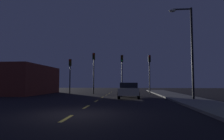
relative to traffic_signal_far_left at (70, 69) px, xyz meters
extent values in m
plane|color=black|center=(5.12, -9.13, -3.25)|extent=(80.00, 80.00, 0.00)
cube|color=gray|center=(12.62, -9.13, -3.18)|extent=(3.00, 40.00, 0.15)
cube|color=#EACC4C|center=(5.12, -17.33, -3.25)|extent=(0.16, 1.60, 0.01)
cube|color=#EACC4C|center=(5.12, -13.53, -3.25)|extent=(0.16, 1.60, 0.01)
cube|color=#EACC4C|center=(5.12, -9.73, -3.25)|extent=(0.16, 1.60, 0.01)
cube|color=#EACC4C|center=(5.12, -5.93, -3.25)|extent=(0.16, 1.60, 0.01)
cube|color=#EACC4C|center=(5.12, -2.13, -3.25)|extent=(0.16, 1.60, 0.01)
cube|color=#EACC4C|center=(5.12, 1.67, -3.25)|extent=(0.16, 1.60, 0.01)
cube|color=#EACC4C|center=(5.12, 5.47, -3.25)|extent=(0.16, 1.60, 0.01)
cylinder|color=black|center=(0.00, 0.02, -0.94)|extent=(0.14, 0.14, 4.62)
cube|color=#382D0C|center=(0.00, 0.02, 0.92)|extent=(0.32, 0.24, 0.90)
sphere|color=red|center=(0.00, -0.14, 1.22)|extent=(0.20, 0.20, 0.20)
sphere|color=#3F2D0C|center=(0.00, -0.14, 0.92)|extent=(0.20, 0.20, 0.20)
sphere|color=#0C3319|center=(0.00, -0.14, 0.62)|extent=(0.20, 0.20, 0.20)
cylinder|color=black|center=(3.18, 0.02, -0.55)|extent=(0.14, 0.14, 5.40)
cube|color=#382D0C|center=(3.18, 0.02, 1.70)|extent=(0.32, 0.24, 0.90)
sphere|color=red|center=(3.18, -0.14, 2.00)|extent=(0.20, 0.20, 0.20)
sphere|color=#3F2D0C|center=(3.18, -0.14, 1.70)|extent=(0.20, 0.20, 0.20)
sphere|color=#0C3319|center=(3.18, -0.14, 1.40)|extent=(0.20, 0.20, 0.20)
cylinder|color=#4C4C51|center=(6.92, 0.02, -0.71)|extent=(0.14, 0.14, 5.08)
cube|color=#382D0C|center=(6.92, 0.02, 1.38)|extent=(0.32, 0.24, 0.90)
sphere|color=#3F0C0C|center=(6.92, -0.14, 1.68)|extent=(0.20, 0.20, 0.20)
sphere|color=#3F2D0C|center=(6.92, -0.14, 1.38)|extent=(0.20, 0.20, 0.20)
sphere|color=#19D84C|center=(6.92, -0.14, 1.08)|extent=(0.20, 0.20, 0.20)
cylinder|color=#2D2D30|center=(10.48, 0.02, -0.73)|extent=(0.14, 0.14, 5.04)
cube|color=black|center=(10.48, 0.02, 1.34)|extent=(0.32, 0.24, 0.90)
sphere|color=red|center=(10.48, -0.14, 1.64)|extent=(0.20, 0.20, 0.20)
sphere|color=#3F2D0C|center=(10.48, -0.14, 1.34)|extent=(0.20, 0.20, 0.20)
sphere|color=#0C3319|center=(10.48, -0.14, 1.04)|extent=(0.20, 0.20, 0.20)
cube|color=beige|center=(7.77, -6.09, -2.60)|extent=(2.01, 4.53, 0.66)
cube|color=black|center=(7.76, -6.31, -2.03)|extent=(1.70, 2.06, 0.49)
cylinder|color=black|center=(6.95, -4.38, -2.93)|extent=(0.24, 0.65, 0.64)
cylinder|color=black|center=(8.69, -4.43, -2.93)|extent=(0.24, 0.65, 0.64)
cylinder|color=black|center=(6.84, -7.75, -2.93)|extent=(0.24, 0.65, 0.64)
cylinder|color=black|center=(8.58, -7.80, -2.93)|extent=(0.24, 0.65, 0.64)
cylinder|color=black|center=(12.92, -8.99, 0.59)|extent=(0.18, 0.18, 7.68)
cube|color=#2D2D30|center=(12.16, -8.99, 4.33)|extent=(1.53, 0.10, 0.10)
ellipsoid|color=silver|center=(11.39, -8.99, 4.23)|extent=(0.56, 0.36, 0.24)
cube|color=maroon|center=(-5.30, -1.00, -1.42)|extent=(4.85, 9.98, 3.67)
camera|label=1|loc=(7.59, -25.09, -1.81)|focal=30.93mm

